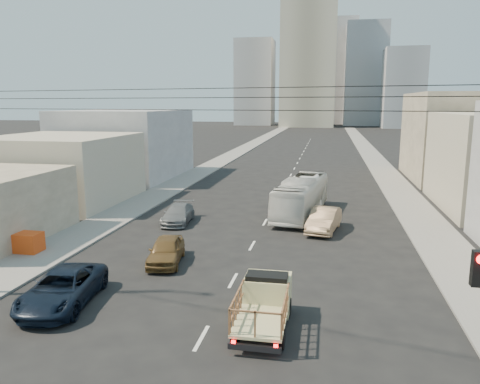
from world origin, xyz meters
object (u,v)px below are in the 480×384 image
(sedan_brown, at_px, (166,250))
(crate_stack, at_px, (26,242))
(sedan_grey, at_px, (178,214))
(flatbed_pickup, at_px, (264,301))
(city_bus, at_px, (301,196))
(navy_pickup, at_px, (62,288))
(sedan_tan, at_px, (324,220))

(sedan_brown, relative_size, crate_stack, 2.38)
(sedan_brown, xyz_separation_m, sedan_grey, (-2.17, 8.74, -0.05))
(flatbed_pickup, relative_size, sedan_grey, 0.95)
(city_bus, relative_size, crate_stack, 6.00)
(city_bus, bearing_deg, crate_stack, -131.83)
(sedan_brown, bearing_deg, navy_pickup, -122.91)
(navy_pickup, distance_m, sedan_grey, 14.87)
(sedan_brown, height_order, crate_stack, sedan_brown)
(flatbed_pickup, height_order, sedan_grey, flatbed_pickup)
(sedan_brown, distance_m, crate_stack, 8.79)
(flatbed_pickup, xyz_separation_m, sedan_tan, (2.17, 14.97, -0.29))
(flatbed_pickup, distance_m, city_bus, 19.56)
(navy_pickup, relative_size, sedan_grey, 1.17)
(crate_stack, bearing_deg, city_bus, 39.87)
(navy_pickup, bearing_deg, flatbed_pickup, -9.70)
(sedan_tan, relative_size, sedan_grey, 1.05)
(city_bus, distance_m, crate_stack, 20.23)
(flatbed_pickup, bearing_deg, city_bus, 89.12)
(sedan_grey, distance_m, crate_stack, 10.90)
(sedan_brown, distance_m, sedan_tan, 12.05)
(navy_pickup, xyz_separation_m, city_bus, (9.36, 19.15, 0.74))
(navy_pickup, height_order, sedan_grey, navy_pickup)
(crate_stack, bearing_deg, navy_pickup, -45.17)
(navy_pickup, xyz_separation_m, sedan_grey, (0.46, 14.86, -0.08))
(flatbed_pickup, xyz_separation_m, sedan_brown, (-6.42, 6.52, -0.36))
(sedan_tan, bearing_deg, sedan_grey, -171.07)
(city_bus, height_order, sedan_tan, city_bus)
(flatbed_pickup, height_order, crate_stack, flatbed_pickup)
(navy_pickup, bearing_deg, city_bus, 56.80)
(sedan_brown, bearing_deg, crate_stack, 169.89)
(city_bus, xyz_separation_m, sedan_brown, (-6.73, -13.03, -0.77))
(navy_pickup, height_order, sedan_brown, navy_pickup)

